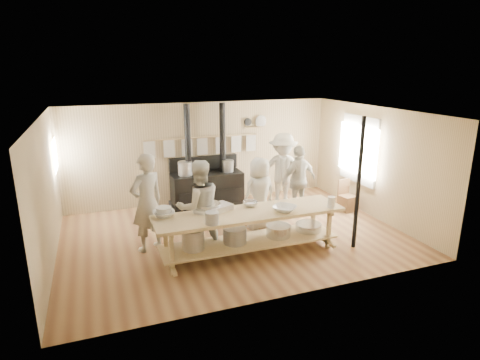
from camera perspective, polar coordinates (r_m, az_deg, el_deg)
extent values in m
plane|color=brown|center=(8.63, -0.84, -7.87)|extent=(7.00, 7.00, 0.00)
plane|color=tan|center=(10.51, -5.40, 3.90)|extent=(7.00, 0.00, 7.00)
plane|color=tan|center=(6.00, 7.09, -5.52)|extent=(7.00, 0.00, 7.00)
plane|color=tan|center=(7.81, -25.89, -1.93)|extent=(0.00, 5.00, 5.00)
plane|color=tan|center=(9.87, 18.68, 2.33)|extent=(0.00, 5.00, 5.00)
plane|color=#C3B491|center=(7.94, -0.91, 9.56)|extent=(7.00, 7.00, 0.00)
cube|color=beige|center=(10.28, 16.58, 4.16)|extent=(0.06, 1.35, 1.65)
plane|color=white|center=(10.25, 16.40, 4.15)|extent=(0.00, 1.50, 1.50)
cube|color=beige|center=(10.25, 16.36, 4.14)|extent=(0.02, 0.03, 1.50)
plane|color=white|center=(9.67, -24.82, 3.24)|extent=(0.00, 0.90, 0.90)
cube|color=black|center=(10.36, -4.70, -1.27)|extent=(1.80, 0.70, 0.85)
cube|color=black|center=(10.48, -4.66, -3.23)|extent=(1.90, 0.75, 0.10)
cube|color=black|center=(10.47, -5.22, 2.45)|extent=(1.80, 0.12, 0.35)
cylinder|color=black|center=(9.99, -7.45, 5.68)|extent=(0.15, 0.15, 1.75)
cylinder|color=black|center=(10.23, -2.50, 6.04)|extent=(0.15, 0.15, 1.75)
cylinder|color=#B2B2B7|center=(10.07, -7.79, 1.65)|extent=(0.36, 0.36, 0.34)
cylinder|color=gray|center=(10.31, -1.76, 2.01)|extent=(0.30, 0.30, 0.30)
cylinder|color=tan|center=(10.34, -5.32, 6.06)|extent=(3.00, 0.04, 0.04)
cube|color=beige|center=(10.12, -12.70, 4.26)|extent=(0.28, 0.01, 0.46)
cube|color=beige|center=(10.19, -10.19, 4.48)|extent=(0.28, 0.01, 0.46)
cube|color=beige|center=(10.27, -7.72, 4.68)|extent=(0.28, 0.01, 0.46)
cube|color=beige|center=(10.38, -5.29, 4.87)|extent=(0.28, 0.01, 0.46)
cube|color=beige|center=(10.50, -2.91, 5.05)|extent=(0.28, 0.01, 0.46)
cube|color=beige|center=(10.64, -0.58, 5.21)|extent=(0.28, 0.01, 0.46)
cube|color=beige|center=(10.80, 1.68, 5.36)|extent=(0.28, 0.01, 0.46)
cube|color=tan|center=(10.77, 1.90, 7.49)|extent=(0.50, 0.14, 0.03)
cylinder|color=black|center=(10.71, 1.12, 8.26)|extent=(0.20, 0.04, 0.20)
cylinder|color=silver|center=(10.85, 2.96, 8.34)|extent=(0.32, 0.03, 0.32)
cube|color=tan|center=(7.53, 1.42, -4.76)|extent=(3.60, 0.90, 0.06)
cube|color=tan|center=(7.75, 1.39, -8.70)|extent=(3.40, 0.80, 0.04)
cube|color=tan|center=(7.78, 1.38, -9.04)|extent=(3.30, 0.06, 0.06)
cube|color=tan|center=(7.04, -9.69, -10.06)|extent=(0.07, 0.07, 0.85)
cube|color=tan|center=(7.57, -10.55, -8.16)|extent=(0.07, 0.07, 0.85)
cube|color=tan|center=(8.10, 12.51, -6.63)|extent=(0.07, 0.07, 0.85)
cube|color=tan|center=(8.57, 10.37, -5.22)|extent=(0.07, 0.07, 0.85)
cylinder|color=#B2B2B7|center=(7.37, -6.67, -8.39)|extent=(0.40, 0.40, 0.38)
cylinder|color=gray|center=(7.59, -0.73, -7.86)|extent=(0.44, 0.44, 0.30)
cylinder|color=silver|center=(7.92, 5.46, -7.19)|extent=(0.48, 0.48, 0.22)
cylinder|color=silver|center=(8.25, 9.88, -6.71)|extent=(0.52, 0.52, 0.14)
cylinder|color=black|center=(7.98, 16.50, -0.61)|extent=(0.08, 0.08, 2.60)
imported|color=beige|center=(7.87, -13.09, -3.18)|extent=(0.83, 0.73, 1.92)
imported|color=beige|center=(7.65, -5.83, -3.81)|extent=(0.92, 0.74, 1.82)
imported|color=beige|center=(8.72, 2.79, -1.95)|extent=(0.87, 0.66, 1.61)
imported|color=beige|center=(9.65, 8.35, -0.06)|extent=(1.06, 0.63, 1.70)
imported|color=beige|center=(10.02, 6.07, 1.26)|extent=(1.40, 1.09, 1.91)
cube|color=brown|center=(10.33, 15.00, -3.18)|extent=(0.41, 0.41, 0.39)
cube|color=brown|center=(10.33, 14.52, -1.01)|extent=(0.36, 0.09, 0.43)
imported|color=white|center=(7.42, -10.78, -4.73)|extent=(0.42, 0.42, 0.10)
imported|color=silver|center=(7.42, -10.77, -4.74)|extent=(0.42, 0.42, 0.09)
imported|color=white|center=(7.57, 6.37, -4.08)|extent=(0.61, 0.61, 0.11)
imported|color=silver|center=(7.81, 1.47, -3.41)|extent=(0.41, 0.41, 0.09)
cube|color=#B2B2B7|center=(7.58, -3.11, -3.97)|extent=(0.59, 0.51, 0.11)
cylinder|color=silver|center=(7.58, -4.46, -3.85)|extent=(0.51, 0.51, 0.14)
cylinder|color=gray|center=(6.94, -4.01, -5.42)|extent=(0.31, 0.31, 0.22)
cylinder|color=white|center=(7.41, -10.79, -4.45)|extent=(0.30, 0.30, 0.17)
cylinder|color=white|center=(7.89, 12.86, -3.10)|extent=(0.15, 0.15, 0.22)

